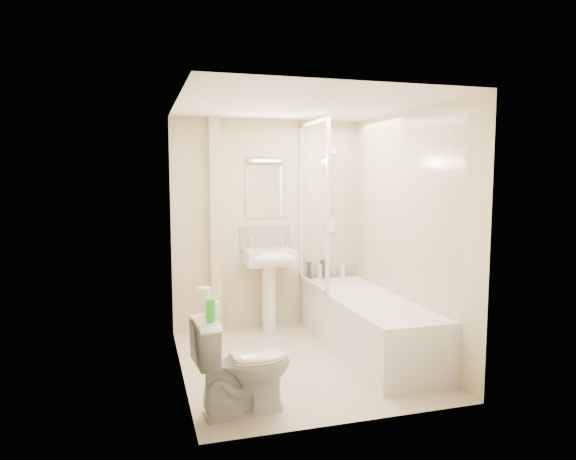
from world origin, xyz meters
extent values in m
plane|color=beige|center=(0.00, 0.00, 0.00)|extent=(2.50, 2.50, 0.00)
cube|color=beige|center=(0.00, 1.25, 1.20)|extent=(2.20, 0.02, 2.40)
cube|color=beige|center=(-1.10, 0.00, 1.20)|extent=(0.02, 2.50, 2.40)
cube|color=beige|center=(1.10, 0.00, 1.20)|extent=(0.02, 2.50, 2.40)
cube|color=white|center=(0.00, 0.00, 2.40)|extent=(2.20, 2.50, 0.02)
cube|color=beige|center=(0.75, 1.24, 1.42)|extent=(0.70, 0.01, 1.75)
cube|color=beige|center=(1.09, 0.12, 1.42)|extent=(0.01, 2.10, 1.75)
cube|color=beige|center=(-0.62, 1.19, 1.20)|extent=(0.12, 0.12, 2.40)
cube|color=beige|center=(-0.03, 1.24, 1.03)|extent=(0.60, 0.02, 0.30)
cube|color=white|center=(-0.03, 1.24, 1.58)|extent=(0.46, 0.01, 0.60)
cube|color=silver|center=(-0.03, 1.22, 1.95)|extent=(0.42, 0.07, 0.07)
cube|color=white|center=(0.75, 0.12, 0.28)|extent=(0.70, 2.10, 0.55)
cube|color=white|center=(0.75, 0.12, 0.49)|extent=(0.56, 1.96, 0.05)
cube|color=white|center=(0.40, 0.80, 1.45)|extent=(0.01, 0.90, 1.80)
cube|color=white|center=(0.40, 1.23, 1.45)|extent=(0.04, 0.04, 1.80)
cube|color=white|center=(0.40, 0.35, 1.45)|extent=(0.04, 0.04, 1.80)
cube|color=white|center=(0.40, 0.80, 2.33)|extent=(0.04, 0.90, 0.04)
cube|color=white|center=(0.40, 0.80, 0.57)|extent=(0.04, 0.90, 0.03)
cylinder|color=white|center=(0.75, 1.22, 1.55)|extent=(0.02, 0.02, 0.90)
cylinder|color=white|center=(0.75, 1.22, 1.10)|extent=(0.05, 0.05, 0.02)
cylinder|color=white|center=(0.75, 1.22, 2.00)|extent=(0.05, 0.05, 0.02)
cylinder|color=white|center=(0.75, 1.15, 2.03)|extent=(0.08, 0.11, 0.11)
cube|color=white|center=(0.75, 1.21, 1.17)|extent=(0.10, 0.05, 0.14)
cylinder|color=white|center=(0.73, 1.19, 1.60)|extent=(0.01, 0.13, 0.84)
cylinder|color=white|center=(-0.03, 1.08, 0.37)|extent=(0.16, 0.16, 0.74)
cube|color=white|center=(-0.03, 1.05, 0.85)|extent=(0.55, 0.42, 0.17)
ellipsoid|color=white|center=(-0.03, 0.88, 0.85)|extent=(0.55, 0.23, 0.17)
cube|color=silver|center=(-0.03, 1.05, 0.91)|extent=(0.38, 0.28, 0.04)
cylinder|color=white|center=(-0.21, 1.16, 0.99)|extent=(0.03, 0.03, 0.10)
cylinder|color=white|center=(0.15, 1.16, 0.99)|extent=(0.03, 0.03, 0.10)
sphere|color=white|center=(-0.21, 1.16, 1.04)|extent=(0.04, 0.04, 0.04)
sphere|color=white|center=(0.15, 1.16, 1.04)|extent=(0.04, 0.04, 0.04)
cylinder|color=black|center=(0.48, 1.16, 0.65)|extent=(0.06, 0.06, 0.20)
cylinder|color=silver|center=(0.61, 1.16, 0.64)|extent=(0.06, 0.06, 0.17)
cylinder|color=black|center=(0.65, 1.16, 0.66)|extent=(0.07, 0.07, 0.21)
cylinder|color=#121852|center=(0.71, 1.16, 0.61)|extent=(0.05, 0.05, 0.12)
cylinder|color=white|center=(0.90, 1.16, 0.62)|extent=(0.06, 0.06, 0.14)
imported|color=white|center=(-0.72, -0.85, 0.37)|extent=(0.55, 0.80, 0.74)
cylinder|color=white|center=(-0.94, -0.80, 0.79)|extent=(0.11, 0.11, 0.11)
cylinder|color=white|center=(-0.99, -0.77, 0.90)|extent=(0.10, 0.10, 0.10)
cylinder|color=green|center=(-0.97, -0.95, 0.82)|extent=(0.06, 0.06, 0.16)
camera|label=1|loc=(-1.43, -4.49, 1.77)|focal=32.00mm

